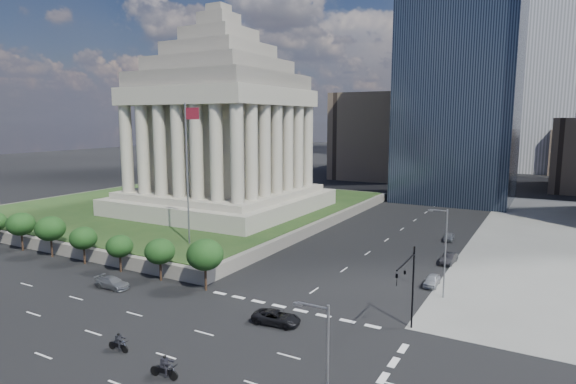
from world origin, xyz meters
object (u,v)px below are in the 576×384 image
Objects in this scene: traffic_signal_ne at (408,280)px; parked_sedan_far at (449,237)px; flagpole at (188,166)px; parked_sedan_mid at (449,259)px; pickup_truck at (277,317)px; parked_sedan_near at (432,280)px; suv_grey at (112,283)px; street_lamp_north at (444,248)px; war_memorial at (221,110)px; motorcycle_lead at (164,366)px; street_lamp_south at (324,381)px; motorcycle_trail at (118,342)px.

traffic_signal_ne reaches higher than parked_sedan_far.
parked_sedan_mid is at bearing 23.55° from flagpole.
flagpole is at bearing 52.04° from pickup_truck.
suv_grey is at bearing -150.41° from parked_sedan_near.
war_memorial is at bearing 154.08° from street_lamp_north.
street_lamp_north reaches higher than motorcycle_lead.
parked_sedan_mid is (-1.83, 44.53, -4.96)m from street_lamp_south.
street_lamp_north is (47.33, -23.00, -15.74)m from war_memorial.
pickup_truck is (22.70, -14.00, -12.45)m from flagpole.
suv_grey is at bearing -155.36° from street_lamp_north.
parked_sedan_mid is at bearing 92.35° from street_lamp_south.
parked_sedan_near is at bearing 61.34° from motorcycle_lead.
parked_sedan_mid is at bearing -26.73° from pickup_truck.
pickup_truck is at bearing -105.08° from parked_sedan_far.
street_lamp_north is at bearing -25.92° from war_memorial.
traffic_signal_ne is 38.29m from parked_sedan_far.
street_lamp_north is 3.94× the size of motorcycle_lead.
flagpole is at bearing -173.40° from parked_sedan_near.
parked_sedan_mid is (-1.00, 24.83, -4.54)m from traffic_signal_ne.
street_lamp_north reaches higher than motorcycle_trail.
street_lamp_south is at bearing -48.77° from war_memorial.
flagpole is 35.56m from motorcycle_lead.
pickup_truck is at bearing -129.71° from street_lamp_north.
suv_grey is (-21.92, -0.77, -0.01)m from pickup_truck.
street_lamp_south is at bearing -148.39° from pickup_truck.
flagpole is at bearing 139.53° from street_lamp_south.
flagpole reaches higher than traffic_signal_ne.
parked_sedan_near is (-1.83, 3.36, -5.01)m from street_lamp_north.
parked_sedan_far is 1.70× the size of motorcycle_trail.
flagpole is at bearing 121.46° from motorcycle_lead.
flagpole reaches higher than parked_sedan_mid.
flagpole is at bearing 2.32° from suv_grey.
street_lamp_south is at bearing -40.47° from flagpole.
motorcycle_lead reaches higher than parked_sedan_far.
traffic_signal_ne is 34.16m from suv_grey.
flagpole is 8.94× the size of motorcycle_trail.
war_memorial is 50.87m from parked_sedan_mid.
flagpole reaches higher than pickup_truck.
motorcycle_trail is (-20.65, -15.02, -4.42)m from traffic_signal_ne.
parked_sedan_near is 33.69m from motorcycle_lead.
street_lamp_south reaches higher than motorcycle_trail.
motorcycle_lead is at bearing 162.36° from pickup_truck.
street_lamp_north is at bearing -62.34° from parked_sedan_near.
parked_sedan_far is (30.89, 27.55, -12.47)m from flagpole.
parked_sedan_near is (-1.00, 14.67, -4.60)m from traffic_signal_ne.
suv_grey reaches higher than parked_sedan_near.
war_memorial is 3.90× the size of street_lamp_north.
traffic_signal_ne is 22.05m from motorcycle_lead.
street_lamp_north is at bearing 55.87° from motorcycle_lead.
pickup_truck is 1.25× the size of parked_sedan_far.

